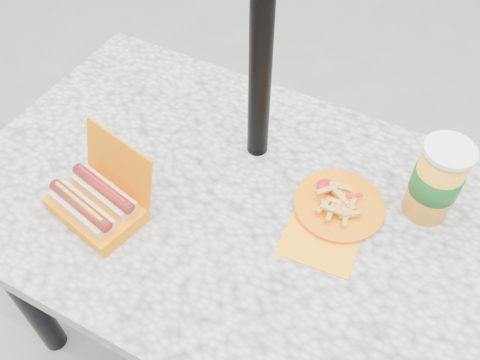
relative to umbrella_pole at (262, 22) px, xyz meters
The scene contains 6 objects.
ground 1.11m from the umbrella_pole, 90.00° to the right, with size 60.00×60.00×0.00m, color slate.
picnic_table 0.49m from the umbrella_pole, 90.00° to the right, with size 1.20×0.80×0.75m.
umbrella_pole is the anchor object (origin of this frame).
hotdog_box 0.51m from the umbrella_pole, 123.13° to the right, with size 0.23×0.20×0.16m.
fries_plate 0.42m from the umbrella_pole, 19.36° to the right, with size 0.20×0.28×0.04m.
soda_cup 0.48m from the umbrella_pole, ahead, with size 0.10×0.10×0.19m.
Camera 1 is at (0.36, -0.62, 1.65)m, focal length 38.00 mm.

